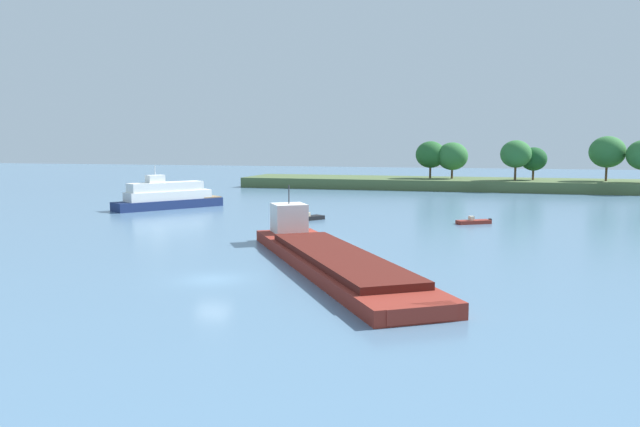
# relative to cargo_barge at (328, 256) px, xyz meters

# --- Properties ---
(ground_plane) EXTENTS (400.00, 400.00, 0.00)m
(ground_plane) POSITION_rel_cargo_barge_xyz_m (-6.75, -6.76, -0.85)
(ground_plane) COLOR slate
(treeline_island) EXTENTS (99.86, 16.58, 10.87)m
(treeline_island) POSITION_rel_cargo_barge_xyz_m (14.71, 85.74, 2.08)
(treeline_island) COLOR #4C6038
(treeline_island) RESTS_ON ground
(cargo_barge) EXTENTS (21.37, 29.31, 5.58)m
(cargo_barge) POSITION_rel_cargo_barge_xyz_m (0.00, 0.00, 0.00)
(cargo_barge) COLOR maroon
(cargo_barge) RESTS_ON ground
(small_motorboat) EXTENTS (4.40, 5.26, 0.99)m
(small_motorboat) POSITION_rel_cargo_barge_xyz_m (-10.10, 27.24, -0.58)
(small_motorboat) COLOR black
(small_motorboat) RESTS_ON ground
(white_riverboat) EXTENTS (12.27, 15.43, 6.38)m
(white_riverboat) POSITION_rel_cargo_barge_xyz_m (-33.49, 35.49, 0.86)
(white_riverboat) COLOR navy
(white_riverboat) RESTS_ON ground
(fishing_skiff) EXTENTS (4.23, 3.28, 0.94)m
(fishing_skiff) POSITION_rel_cargo_barge_xyz_m (10.38, 29.48, -0.60)
(fishing_skiff) COLOR maroon
(fishing_skiff) RESTS_ON ground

